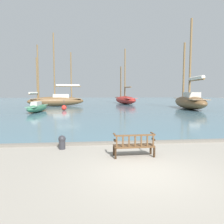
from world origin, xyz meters
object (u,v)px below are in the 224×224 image
Objects in this scene: mooring_bollard at (62,142)px; channel_buoy at (64,108)px; sailboat_distant_harbor at (125,99)px; park_bench at (134,145)px; sailboat_centre_channel at (57,100)px; sailboat_far_port at (37,107)px; sailboat_mid_port at (190,100)px.

channel_buoy is at bearing 96.29° from mooring_bollard.
sailboat_distant_harbor reaches higher than channel_buoy.
park_bench is 1.18× the size of channel_buoy.
sailboat_distant_harbor is (5.40, 35.31, 0.54)m from park_bench.
mooring_bollard is at bearing -103.87° from sailboat_distant_harbor.
sailboat_distant_harbor is 8.01× the size of channel_buoy.
sailboat_centre_channel is (-7.36, 29.89, 0.71)m from park_bench.
sailboat_distant_harbor is at bearing 50.13° from sailboat_far_port.
mooring_bollard is (5.15, -17.69, -0.33)m from sailboat_far_port.
sailboat_far_port is 0.61× the size of sailboat_centre_channel.
channel_buoy is (-5.15, 21.24, -0.05)m from park_bench.
channel_buoy reaches higher than mooring_bollard.
sailboat_distant_harbor is (12.76, 5.42, -0.17)m from sailboat_centre_channel.
sailboat_mid_port is at bearing 52.49° from mooring_bollard.
sailboat_far_port reaches higher than park_bench.
sailboat_distant_harbor is 17.59m from channel_buoy.
mooring_bollard is (-15.49, -20.18, -0.97)m from sailboat_mid_port.
sailboat_mid_port reaches higher than mooring_bollard.
sailboat_mid_port reaches higher than channel_buoy.
mooring_bollard is at bearing -83.71° from channel_buoy.
sailboat_distant_harbor reaches higher than park_bench.
park_bench is at bearing -98.70° from sailboat_distant_harbor.
mooring_bollard is at bearing -73.76° from sailboat_far_port.
sailboat_mid_port is at bearing -62.51° from sailboat_distant_harbor.
sailboat_far_port is 3.66m from channel_buoy.
park_bench is 25.00m from sailboat_mid_port.
channel_buoy is at bearing 103.62° from park_bench.
sailboat_mid_port reaches higher than sailboat_centre_channel.
sailboat_distant_harbor is (-7.13, 13.70, -0.30)m from sailboat_mid_port.
sailboat_far_port is 20.80m from sailboat_mid_port.
park_bench is 2.60× the size of mooring_bollard.
sailboat_far_port is at bearing 113.00° from park_bench.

